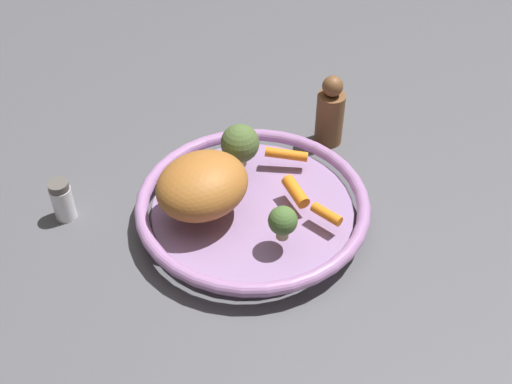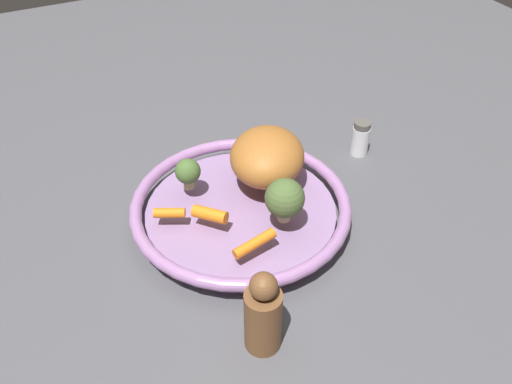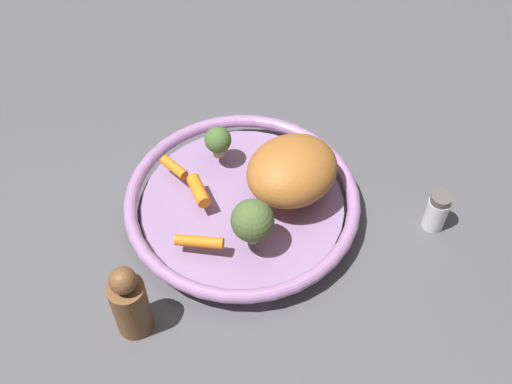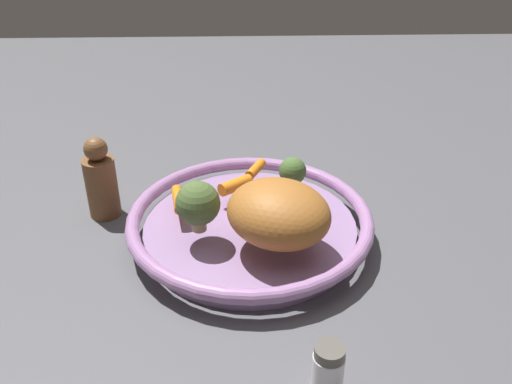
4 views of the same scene
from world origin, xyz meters
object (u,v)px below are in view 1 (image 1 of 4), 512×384
Objects in this scene: salt_shaker at (62,200)px; broccoli_floret_edge at (240,144)px; baby_carrot_left at (327,214)px; broccoli_floret_mid at (283,221)px; baby_carrot_near_rim at (286,154)px; serving_bowl at (253,208)px; roast_chicken_piece at (202,185)px; pepper_mill at (330,113)px; baby_carrot_back at (296,191)px.

broccoli_floret_edge is at bearing 30.69° from salt_shaker.
baby_carrot_left is 0.90× the size of broccoli_floret_mid.
broccoli_floret_mid is (0.04, -0.17, 0.02)m from baby_carrot_near_rim.
serving_bowl is 0.09m from roast_chicken_piece.
baby_carrot_near_rim is 1.28× the size of broccoli_floret_mid.
pepper_mill is (0.11, 0.15, -0.03)m from broccoli_floret_edge.
pepper_mill is (0.01, 0.20, 0.00)m from baby_carrot_back.
roast_chicken_piece is at bearing -123.04° from baby_carrot_near_rim.
roast_chicken_piece reaches higher than broccoli_floret_mid.
baby_carrot_left is at bearing -80.08° from pepper_mill.
baby_carrot_left is 0.36× the size of pepper_mill.
baby_carrot_back is at bearing 18.72° from serving_bowl.
pepper_mill is (0.07, 0.22, 0.03)m from serving_bowl.
serving_bowl is 0.12m from baby_carrot_left.
baby_carrot_back reaches higher than serving_bowl.
baby_carrot_near_rim is 0.13m from pepper_mill.
baby_carrot_near_rim is 0.99× the size of salt_shaker.
serving_bowl is at bearing -59.82° from broccoli_floret_edge.
baby_carrot_near_rim is at bearing 102.01° from broccoli_floret_mid.
broccoli_floret_edge is 0.55× the size of pepper_mill.
salt_shaker is (-0.34, -0.01, -0.04)m from broccoli_floret_mid.
roast_chicken_piece is at bearing -117.87° from pepper_mill.
baby_carrot_left is at bearing 45.83° from broccoli_floret_mid.
roast_chicken_piece is at bearing -151.11° from serving_bowl.
pepper_mill reaches higher than baby_carrot_near_rim.
broccoli_floret_mid is 0.17m from broccoli_floret_edge.
broccoli_floret_mid is at bearing -77.99° from baby_carrot_near_rim.
baby_carrot_back is 0.35m from salt_shaker.
serving_bowl is 5.20× the size of baby_carrot_near_rim.
pepper_mill is at bearing 87.85° from broccoli_floret_mid.
roast_chicken_piece is 1.94× the size of broccoli_floret_edge.
salt_shaker is (-0.39, -0.06, -0.02)m from baby_carrot_left.
broccoli_floret_edge is at bearing 127.16° from broccoli_floret_mid.
roast_chicken_piece is 2.55× the size of baby_carrot_back.
salt_shaker is at bearing -149.31° from broccoli_floret_edge.
roast_chicken_piece is 0.13m from broccoli_floret_mid.
pepper_mill reaches higher than baby_carrot_left.
broccoli_floret_edge is (-0.10, 0.13, 0.01)m from broccoli_floret_mid.
broccoli_floret_edge reaches higher than serving_bowl.
baby_carrot_left reaches higher than serving_bowl.
broccoli_floret_edge is (-0.10, 0.05, 0.03)m from baby_carrot_back.
salt_shaker is (-0.21, -0.04, -0.05)m from roast_chicken_piece.
broccoli_floret_mid is at bearing -52.84° from broccoli_floret_edge.
roast_chicken_piece is at bearing 9.71° from salt_shaker.
salt_shaker is (-0.28, -0.07, 0.01)m from serving_bowl.
roast_chicken_piece is at bearing -172.34° from baby_carrot_left.
broccoli_floret_mid reaches higher than serving_bowl.
roast_chicken_piece is 0.17m from baby_carrot_near_rim.
baby_carrot_left is at bearing -5.87° from serving_bowl.
roast_chicken_piece is (-0.06, -0.04, 0.06)m from serving_bowl.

